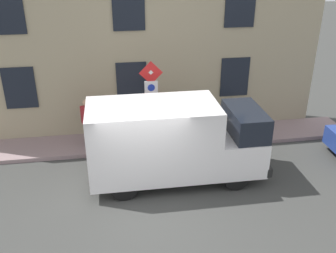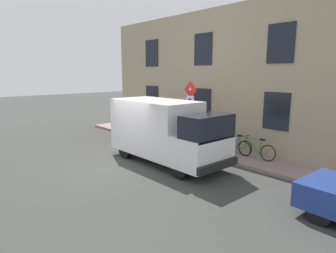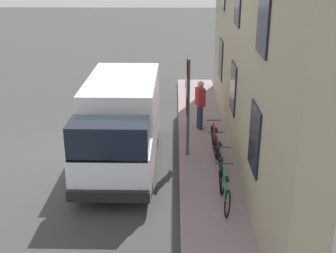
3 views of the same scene
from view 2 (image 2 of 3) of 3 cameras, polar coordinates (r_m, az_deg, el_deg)
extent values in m
plane|color=#3A3A38|center=(12.07, -8.27, -7.04)|extent=(80.00, 80.00, 0.00)
cube|color=gray|center=(14.41, 4.37, -3.78)|extent=(1.64, 16.27, 0.14)
cube|color=tan|center=(14.85, 7.70, 9.08)|extent=(0.70, 14.27, 6.55)
cube|color=black|center=(12.42, 20.37, 2.82)|extent=(0.06, 1.10, 1.50)
cube|color=black|center=(14.64, 6.65, 4.46)|extent=(0.06, 1.10, 1.50)
cube|color=black|center=(17.47, -3.09, 5.47)|extent=(0.06, 1.10, 1.50)
cube|color=black|center=(12.38, 21.16, 14.91)|extent=(0.06, 1.10, 1.50)
cube|color=black|center=(14.61, 6.87, 14.73)|extent=(0.06, 1.10, 1.50)
cube|color=black|center=(17.44, -3.18, 14.08)|extent=(0.06, 1.10, 1.50)
cylinder|color=#474C47|center=(13.32, 4.50, 1.87)|extent=(0.09, 0.09, 2.97)
pyramid|color=silver|center=(13.14, 4.33, 7.16)|extent=(0.05, 0.50, 0.50)
pyramid|color=red|center=(13.15, 4.34, 7.16)|extent=(0.03, 0.56, 0.56)
cube|color=white|center=(13.20, 4.35, 4.77)|extent=(0.05, 0.44, 0.56)
cylinder|color=#1933B2|center=(13.17, 4.28, 5.03)|extent=(0.01, 0.24, 0.24)
pyramid|color=silver|center=(13.25, 4.26, 2.40)|extent=(0.05, 0.50, 0.50)
pyramid|color=red|center=(13.25, 4.28, 2.40)|extent=(0.03, 0.56, 0.56)
cube|color=white|center=(12.18, -2.47, 0.07)|extent=(2.02, 3.81, 2.18)
cube|color=white|center=(10.46, 6.63, -4.74)|extent=(2.01, 1.41, 1.10)
cube|color=black|center=(10.13, 7.62, -0.05)|extent=(1.93, 0.99, 0.84)
cube|color=black|center=(10.11, 9.79, -7.56)|extent=(2.00, 0.17, 0.28)
cylinder|color=black|center=(11.39, 8.66, -6.11)|extent=(0.22, 0.76, 0.76)
cylinder|color=black|center=(10.15, 2.22, -8.06)|extent=(0.22, 0.76, 0.76)
cylinder|color=black|center=(13.67, -2.14, -3.20)|extent=(0.22, 0.76, 0.76)
cylinder|color=black|center=(12.66, -8.31, -4.41)|extent=(0.22, 0.76, 0.76)
cylinder|color=black|center=(8.14, 27.46, -14.71)|extent=(0.20, 0.61, 0.60)
torus|color=black|center=(12.76, 14.80, -4.11)|extent=(0.11, 0.66, 0.66)
torus|color=black|center=(12.25, 18.93, -4.95)|extent=(0.11, 0.66, 0.66)
cylinder|color=#23883D|center=(12.54, 16.14, -3.46)|extent=(0.04, 0.60, 0.60)
cylinder|color=#23883D|center=(12.44, 16.50, -2.30)|extent=(0.04, 0.73, 0.07)
cylinder|color=#23883D|center=(12.37, 17.56, -3.81)|extent=(0.04, 0.18, 0.55)
cylinder|color=#23883D|center=(12.36, 18.05, -4.96)|extent=(0.04, 0.43, 0.12)
cylinder|color=#23883D|center=(12.69, 14.95, -3.05)|extent=(0.04, 0.09, 0.50)
cube|color=black|center=(12.26, 17.94, -2.46)|extent=(0.08, 0.20, 0.06)
cylinder|color=#262626|center=(12.62, 15.11, -1.75)|extent=(0.46, 0.03, 0.03)
torus|color=black|center=(13.38, 11.25, -3.30)|extent=(0.19, 0.67, 0.66)
torus|color=black|center=(12.71, 14.71, -4.17)|extent=(0.19, 0.67, 0.66)
cylinder|color=#155DA9|center=(13.11, 12.36, -2.69)|extent=(0.10, 0.60, 0.60)
cylinder|color=#155DA9|center=(13.01, 12.65, -1.59)|extent=(0.12, 0.73, 0.07)
cylinder|color=#155DA9|center=(12.89, 13.55, -3.05)|extent=(0.06, 0.19, 0.55)
cylinder|color=#155DA9|center=(12.85, 13.97, -4.16)|extent=(0.08, 0.43, 0.12)
cylinder|color=#155DA9|center=(13.31, 11.37, -2.28)|extent=(0.05, 0.09, 0.50)
cube|color=black|center=(12.77, 13.86, -1.75)|extent=(0.10, 0.21, 0.06)
cylinder|color=#262626|center=(13.23, 11.49, -1.04)|extent=(0.46, 0.08, 0.03)
torus|color=black|center=(13.93, 7.60, -2.64)|extent=(0.20, 0.67, 0.66)
torus|color=black|center=(13.36, 11.23, -3.32)|extent=(0.20, 0.67, 0.66)
cylinder|color=black|center=(13.70, 8.75, -2.01)|extent=(0.08, 0.60, 0.60)
cylinder|color=black|center=(13.60, 9.04, -0.94)|extent=(0.09, 0.73, 0.07)
cylinder|color=black|center=(13.50, 10.01, -2.31)|extent=(0.05, 0.19, 0.55)
cylinder|color=black|center=(13.48, 10.47, -3.35)|extent=(0.07, 0.43, 0.12)
cylinder|color=black|center=(13.87, 7.70, -1.66)|extent=(0.04, 0.09, 0.50)
cube|color=black|center=(13.40, 10.32, -1.05)|extent=(0.09, 0.21, 0.06)
cylinder|color=#262626|center=(13.79, 7.82, -0.47)|extent=(0.46, 0.06, 0.03)
torus|color=black|center=(14.62, 4.55, -1.96)|extent=(0.14, 0.66, 0.66)
torus|color=black|center=(13.97, 7.79, -2.61)|extent=(0.14, 0.66, 0.66)
cylinder|color=red|center=(14.36, 5.57, -1.36)|extent=(0.06, 0.60, 0.60)
cylinder|color=red|center=(14.26, 5.82, -0.34)|extent=(0.06, 0.73, 0.07)
cylinder|color=red|center=(14.14, 6.69, -1.64)|extent=(0.04, 0.19, 0.55)
cylinder|color=red|center=(14.11, 7.11, -2.64)|extent=(0.05, 0.43, 0.12)
cylinder|color=red|center=(14.55, 4.64, -1.03)|extent=(0.04, 0.09, 0.50)
cube|color=black|center=(14.03, 6.96, -0.44)|extent=(0.09, 0.20, 0.06)
cylinder|color=#262626|center=(14.48, 4.73, 0.11)|extent=(0.46, 0.05, 0.03)
cylinder|color=#262B47|center=(15.45, -0.55, -0.90)|extent=(0.16, 0.16, 0.85)
cylinder|color=#262B47|center=(15.35, 0.01, -0.97)|extent=(0.16, 0.16, 0.85)
cube|color=#A9252D|center=(15.27, -0.27, 1.77)|extent=(0.35, 0.45, 0.62)
sphere|color=tan|center=(15.21, -0.28, 3.45)|extent=(0.22, 0.22, 0.22)
camera|label=1|loc=(11.07, -57.66, 21.45)|focal=40.65mm
camera|label=3|loc=(10.07, 71.06, 16.94)|focal=47.89mm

